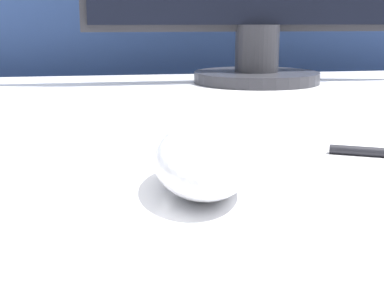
# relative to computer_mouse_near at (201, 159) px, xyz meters

# --- Properties ---
(partition_panel) EXTENTS (5.00, 0.03, 1.16)m
(partition_panel) POSITION_rel_computer_mouse_near_xyz_m (-0.03, 0.91, -0.15)
(partition_panel) COLOR navy
(partition_panel) RESTS_ON ground_plane
(computer_mouse_near) EXTENTS (0.08, 0.12, 0.04)m
(computer_mouse_near) POSITION_rel_computer_mouse_near_xyz_m (0.00, 0.00, 0.00)
(computer_mouse_near) COLOR silver
(computer_mouse_near) RESTS_ON desk
(keyboard) EXTENTS (0.41, 0.15, 0.02)m
(keyboard) POSITION_rel_computer_mouse_near_xyz_m (-0.07, 0.23, -0.01)
(keyboard) COLOR silver
(keyboard) RESTS_ON desk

